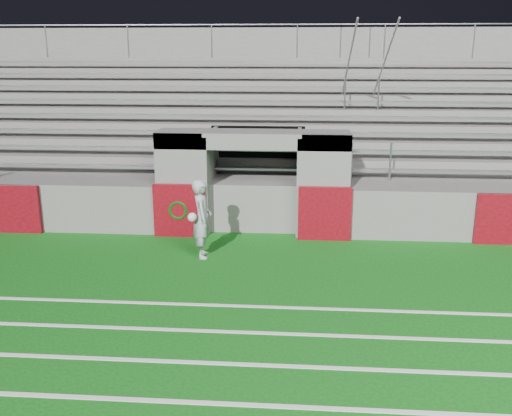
{
  "coord_description": "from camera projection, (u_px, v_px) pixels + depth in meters",
  "views": [
    {
      "loc": [
        1.14,
        -10.54,
        4.54
      ],
      "look_at": [
        0.2,
        1.8,
        1.1
      ],
      "focal_mm": 40.0,
      "sensor_mm": 36.0,
      "label": 1
    }
  ],
  "objects": [
    {
      "name": "stadium_structure",
      "position": [
        264.0,
        146.0,
        18.68
      ],
      "size": [
        26.0,
        8.48,
        5.42
      ],
      "color": "#615F5C",
      "rests_on": "ground"
    },
    {
      "name": "ground",
      "position": [
        239.0,
        285.0,
        11.43
      ],
      "size": [
        90.0,
        90.0,
        0.0
      ],
      "primitive_type": "plane",
      "color": "#0E5411",
      "rests_on": "ground"
    },
    {
      "name": "goalkeeper_with_ball",
      "position": [
        202.0,
        218.0,
        12.75
      ],
      "size": [
        0.55,
        0.72,
        1.8
      ],
      "color": "#A4A8AE",
      "rests_on": "ground"
    },
    {
      "name": "hose_coil",
      "position": [
        178.0,
        209.0,
        14.17
      ],
      "size": [
        0.5,
        0.14,
        0.58
      ],
      "color": "#0B3A0E",
      "rests_on": "ground"
    }
  ]
}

